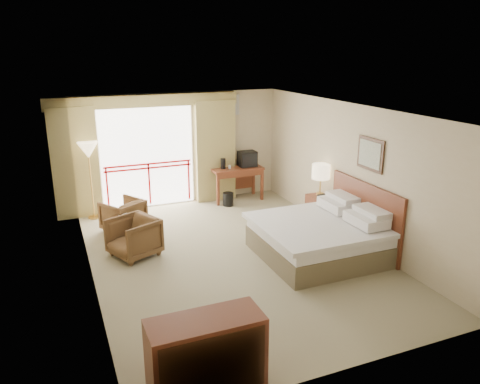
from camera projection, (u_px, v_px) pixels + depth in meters
name	position (u px, v px, depth m)	size (l,w,h in m)	color
floor	(233.00, 256.00, 8.70)	(7.00, 7.00, 0.00)	gray
ceiling	(232.00, 110.00, 7.90)	(7.00, 7.00, 0.00)	white
wall_back	(180.00, 149.00, 11.39)	(5.00, 5.00, 0.00)	beige
wall_front	(348.00, 269.00, 5.22)	(5.00, 5.00, 0.00)	beige
wall_left	(86.00, 204.00, 7.39)	(7.00, 7.00, 0.00)	beige
wall_right	(350.00, 173.00, 9.22)	(7.00, 7.00, 0.00)	beige
balcony_door	(148.00, 158.00, 11.13)	(2.40, 2.40, 0.00)	white
balcony_railing	(149.00, 174.00, 11.22)	(2.09, 0.03, 1.02)	red
curtain_left	(75.00, 163.00, 10.39)	(1.00, 0.26, 2.50)	#96864E
curtain_right	(215.00, 151.00, 11.60)	(1.00, 0.26, 2.50)	#96864E
valance	(145.00, 101.00, 10.64)	(4.40, 0.22, 0.28)	#96864E
hvac_vent	(230.00, 105.00, 11.54)	(0.50, 0.04, 0.50)	silver
bed	(320.00, 237.00, 8.61)	(2.13, 2.06, 0.97)	brown
headboard	(365.00, 216.00, 8.88)	(0.06, 2.10, 1.30)	#5C2515
framed_art	(370.00, 154.00, 8.53)	(0.04, 0.72, 0.60)	#311A0B
nightstand	(320.00, 211.00, 10.12)	(0.46, 0.55, 0.66)	#5C2515
table_lamp	(321.00, 172.00, 9.92)	(0.38, 0.38, 0.67)	tan
phone	(323.00, 197.00, 9.86)	(0.18, 0.14, 0.08)	black
desk	(236.00, 174.00, 11.79)	(1.29, 0.62, 0.84)	#5C2515
tv	(247.00, 159.00, 11.74)	(0.43, 0.34, 0.39)	black
coffee_maker	(223.00, 164.00, 11.52)	(0.12, 0.12, 0.27)	black
cup	(230.00, 167.00, 11.56)	(0.06, 0.06, 0.09)	white
wastebasket	(228.00, 199.00, 11.43)	(0.26, 0.26, 0.33)	black
armchair_far	(124.00, 230.00, 9.91)	(0.73, 0.75, 0.68)	#4B321C
armchair_near	(135.00, 255.00, 8.72)	(0.78, 0.81, 0.73)	#4B321C
side_table	(123.00, 225.00, 9.26)	(0.46, 0.46, 0.50)	#311A0B
book	(122.00, 217.00, 9.21)	(0.19, 0.25, 0.02)	white
floor_lamp	(88.00, 153.00, 10.21)	(0.45, 0.45, 1.75)	tan
dresser	(206.00, 353.00, 5.24)	(1.30, 0.55, 0.87)	#5C2515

